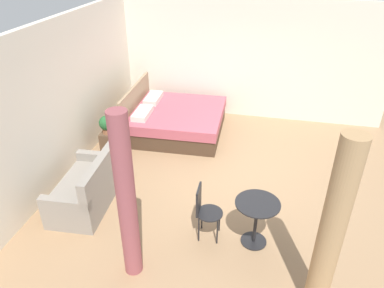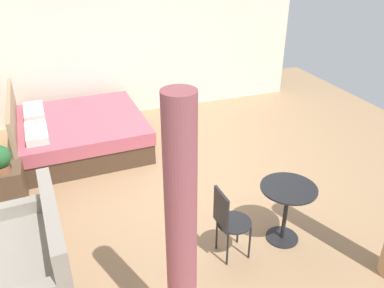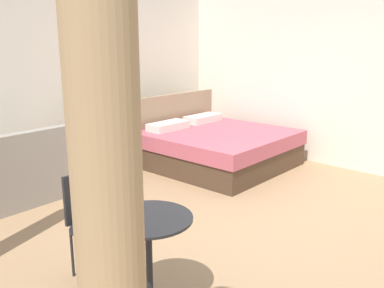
{
  "view_description": "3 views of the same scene",
  "coord_description": "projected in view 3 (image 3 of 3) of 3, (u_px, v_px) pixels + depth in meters",
  "views": [
    {
      "loc": [
        -5.86,
        -0.49,
        4.06
      ],
      "look_at": [
        -0.22,
        0.79,
        0.73
      ],
      "focal_mm": 33.92,
      "sensor_mm": 36.0,
      "label": 1
    },
    {
      "loc": [
        -4.79,
        1.8,
        3.28
      ],
      "look_at": [
        -0.14,
        0.1,
        0.64
      ],
      "focal_mm": 36.49,
      "sensor_mm": 36.0,
      "label": 2
    },
    {
      "loc": [
        -3.48,
        -2.65,
        1.99
      ],
      "look_at": [
        0.24,
        0.91,
        0.69
      ],
      "focal_mm": 38.87,
      "sensor_mm": 36.0,
      "label": 3
    }
  ],
  "objects": [
    {
      "name": "couch",
      "position": [
        19.0,
        177.0,
        5.22
      ],
      "size": [
        1.56,
        0.92,
        0.94
      ],
      "color": "gray",
      "rests_on": "ground"
    },
    {
      "name": "potted_plant",
      "position": [
        106.0,
        123.0,
        6.39
      ],
      "size": [
        0.3,
        0.3,
        0.38
      ],
      "color": "#935B3D",
      "rests_on": "nightstand"
    },
    {
      "name": "wall_right",
      "position": [
        352.0,
        77.0,
        6.35
      ],
      "size": [
        0.12,
        6.41,
        2.87
      ],
      "primitive_type": "cube",
      "color": "silver",
      "rests_on": "ground"
    },
    {
      "name": "cafe_chair_near_window",
      "position": [
        87.0,
        215.0,
        3.54
      ],
      "size": [
        0.41,
        0.41,
        0.9
      ],
      "color": "black",
      "rests_on": "ground"
    },
    {
      "name": "balcony_table",
      "position": [
        149.0,
        246.0,
        3.04
      ],
      "size": [
        0.65,
        0.65,
        0.75
      ],
      "color": "black",
      "rests_on": "ground"
    },
    {
      "name": "ground_plane",
      "position": [
        235.0,
        221.0,
        4.71
      ],
      "size": [
        8.69,
        9.41,
        0.02
      ],
      "primitive_type": "cube",
      "color": "#9E7A56"
    },
    {
      "name": "bed",
      "position": [
        216.0,
        146.0,
        6.74
      ],
      "size": [
        2.11,
        2.14,
        1.08
      ],
      "color": "#473323",
      "rests_on": "ground"
    },
    {
      "name": "wall_back",
      "position": [
        75.0,
        76.0,
        6.5
      ],
      "size": [
        8.69,
        0.12,
        2.87
      ],
      "primitive_type": "cube",
      "color": "silver",
      "rests_on": "ground"
    },
    {
      "name": "curtain_left",
      "position": [
        110.0,
        235.0,
        1.69
      ],
      "size": [
        0.28,
        0.28,
        2.43
      ],
      "color": "tan",
      "rests_on": "ground"
    },
    {
      "name": "nightstand",
      "position": [
        114.0,
        152.0,
        6.56
      ],
      "size": [
        0.5,
        0.37,
        0.55
      ],
      "color": "brown",
      "rests_on": "ground"
    }
  ]
}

